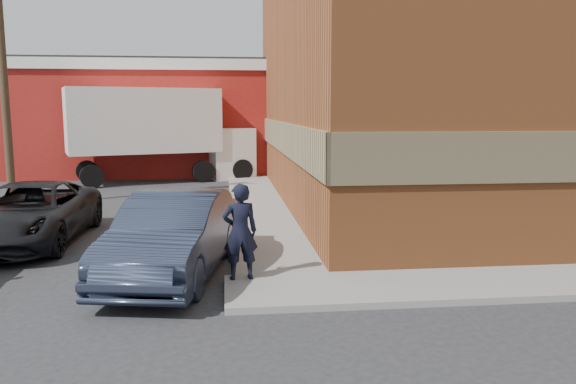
{
  "coord_description": "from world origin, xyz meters",
  "views": [
    {
      "loc": [
        -0.46,
        -10.31,
        3.22
      ],
      "look_at": [
        0.94,
        2.01,
        1.39
      ],
      "focal_mm": 35.0,
      "sensor_mm": 36.0,
      "label": 1
    }
  ],
  "objects_px": {
    "utility_pole": "(2,61)",
    "man": "(240,232)",
    "brick_building": "(479,68)",
    "box_truck": "(162,128)",
    "suv_a": "(29,214)",
    "warehouse": "(117,117)",
    "sedan": "(174,235)"
  },
  "relations": [
    {
      "from": "utility_pole",
      "to": "man",
      "type": "height_order",
      "value": "utility_pole"
    },
    {
      "from": "brick_building",
      "to": "box_truck",
      "type": "height_order",
      "value": "brick_building"
    },
    {
      "from": "utility_pole",
      "to": "suv_a",
      "type": "relative_size",
      "value": 1.72
    },
    {
      "from": "brick_building",
      "to": "warehouse",
      "type": "bearing_deg",
      "value": 142.8
    },
    {
      "from": "brick_building",
      "to": "box_truck",
      "type": "distance_m",
      "value": 13.55
    },
    {
      "from": "warehouse",
      "to": "sedan",
      "type": "xyz_separation_m",
      "value": [
        4.53,
        -19.5,
        -2.01
      ]
    },
    {
      "from": "brick_building",
      "to": "warehouse",
      "type": "xyz_separation_m",
      "value": [
        -14.5,
        11.0,
        -1.87
      ]
    },
    {
      "from": "brick_building",
      "to": "box_truck",
      "type": "bearing_deg",
      "value": 151.39
    },
    {
      "from": "utility_pole",
      "to": "suv_a",
      "type": "distance_m",
      "value": 7.1
    },
    {
      "from": "warehouse",
      "to": "sedan",
      "type": "bearing_deg",
      "value": -76.92
    },
    {
      "from": "brick_building",
      "to": "utility_pole",
      "type": "height_order",
      "value": "brick_building"
    },
    {
      "from": "brick_building",
      "to": "warehouse",
      "type": "distance_m",
      "value": 18.3
    },
    {
      "from": "utility_pole",
      "to": "man",
      "type": "xyz_separation_m",
      "value": [
        7.3,
        -9.25,
        -3.74
      ]
    },
    {
      "from": "sedan",
      "to": "box_truck",
      "type": "distance_m",
      "value": 15.08
    },
    {
      "from": "man",
      "to": "box_truck",
      "type": "relative_size",
      "value": 0.2
    },
    {
      "from": "warehouse",
      "to": "suv_a",
      "type": "bearing_deg",
      "value": -87.14
    },
    {
      "from": "brick_building",
      "to": "box_truck",
      "type": "relative_size",
      "value": 2.09
    },
    {
      "from": "warehouse",
      "to": "man",
      "type": "xyz_separation_m",
      "value": [
        5.8,
        -20.25,
        -1.8
      ]
    },
    {
      "from": "sedan",
      "to": "suv_a",
      "type": "xyz_separation_m",
      "value": [
        -3.71,
        3.13,
        -0.08
      ]
    },
    {
      "from": "man",
      "to": "box_truck",
      "type": "bearing_deg",
      "value": -87.42
    },
    {
      "from": "brick_building",
      "to": "suv_a",
      "type": "bearing_deg",
      "value": -158.58
    },
    {
      "from": "brick_building",
      "to": "box_truck",
      "type": "xyz_separation_m",
      "value": [
        -11.73,
        6.4,
        -2.3
      ]
    },
    {
      "from": "utility_pole",
      "to": "man",
      "type": "bearing_deg",
      "value": -51.72
    },
    {
      "from": "sedan",
      "to": "box_truck",
      "type": "bearing_deg",
      "value": 107.4
    },
    {
      "from": "warehouse",
      "to": "utility_pole",
      "type": "height_order",
      "value": "utility_pole"
    },
    {
      "from": "man",
      "to": "box_truck",
      "type": "xyz_separation_m",
      "value": [
        -3.03,
        15.64,
        1.37
      ]
    },
    {
      "from": "brick_building",
      "to": "man",
      "type": "distance_m",
      "value": 13.21
    },
    {
      "from": "warehouse",
      "to": "utility_pole",
      "type": "distance_m",
      "value": 11.27
    },
    {
      "from": "suv_a",
      "to": "box_truck",
      "type": "xyz_separation_m",
      "value": [
        1.95,
        11.76,
        1.65
      ]
    },
    {
      "from": "utility_pole",
      "to": "suv_a",
      "type": "bearing_deg",
      "value": -66.67
    },
    {
      "from": "suv_a",
      "to": "brick_building",
      "type": "bearing_deg",
      "value": 22.85
    },
    {
      "from": "warehouse",
      "to": "suv_a",
      "type": "xyz_separation_m",
      "value": [
        0.82,
        -16.37,
        -2.08
      ]
    }
  ]
}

